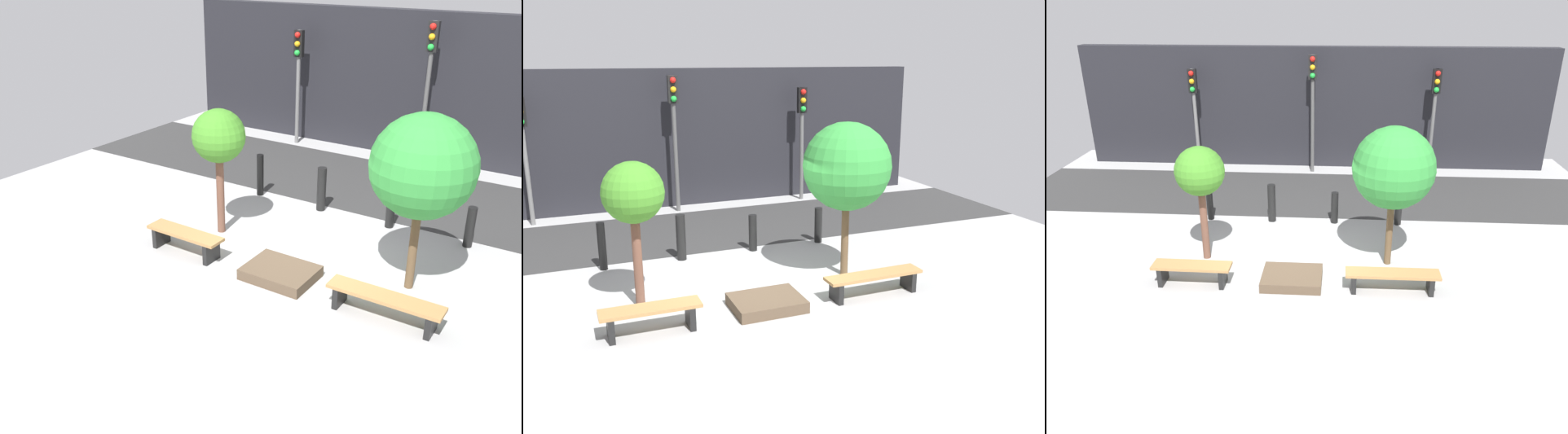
% 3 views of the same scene
% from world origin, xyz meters
% --- Properties ---
extents(ground_plane, '(18.00, 18.00, 0.00)m').
position_xyz_m(ground_plane, '(0.00, 0.00, 0.00)').
color(ground_plane, '#999999').
extents(road_strip, '(18.00, 3.78, 0.01)m').
position_xyz_m(road_strip, '(0.00, 4.75, 0.01)').
color(road_strip, '#2E2E2E').
rests_on(road_strip, ground).
extents(building_facade, '(16.20, 0.50, 4.14)m').
position_xyz_m(building_facade, '(0.00, 7.79, 2.07)').
color(building_facade, black).
rests_on(building_facade, ground).
extents(bench_left, '(1.68, 0.45, 0.47)m').
position_xyz_m(bench_left, '(-2.13, -0.82, 0.34)').
color(bench_left, black).
rests_on(bench_left, ground).
extents(bench_right, '(1.96, 0.44, 0.45)m').
position_xyz_m(bench_right, '(2.13, -0.82, 0.33)').
color(bench_right, black).
rests_on(bench_right, ground).
extents(planter_bed, '(1.29, 1.01, 0.21)m').
position_xyz_m(planter_bed, '(0.00, -0.62, 0.11)').
color(planter_bed, brown).
rests_on(planter_bed, ground).
extents(tree_behind_left_bench, '(1.11, 1.11, 2.71)m').
position_xyz_m(tree_behind_left_bench, '(-2.13, 0.39, 2.11)').
color(tree_behind_left_bench, brown).
rests_on(tree_behind_left_bench, ground).
extents(tree_behind_right_bench, '(1.80, 1.80, 3.23)m').
position_xyz_m(tree_behind_right_bench, '(2.13, 0.39, 2.32)').
color(tree_behind_right_bench, brown).
rests_on(tree_behind_right_bench, ground).
extents(bollard_far_left, '(0.17, 0.17, 1.05)m').
position_xyz_m(bollard_far_left, '(-2.57, 2.61, 0.53)').
color(bollard_far_left, black).
rests_on(bollard_far_left, ground).
extents(bollard_left, '(0.21, 0.21, 1.05)m').
position_xyz_m(bollard_left, '(-0.86, 2.61, 0.53)').
color(bollard_left, black).
rests_on(bollard_left, ground).
extents(bollard_center, '(0.19, 0.19, 0.87)m').
position_xyz_m(bollard_center, '(0.86, 2.61, 0.44)').
color(bollard_center, black).
rests_on(bollard_center, ground).
extents(bollard_right, '(0.19, 0.19, 0.88)m').
position_xyz_m(bollard_right, '(2.57, 2.61, 0.44)').
color(bollard_right, black).
rests_on(bollard_right, ground).
extents(traffic_light_west, '(0.28, 0.27, 3.47)m').
position_xyz_m(traffic_light_west, '(-4.02, 6.92, 2.41)').
color(traffic_light_west, slate).
rests_on(traffic_light_west, ground).
extents(traffic_light_mid_west, '(0.28, 0.27, 3.96)m').
position_xyz_m(traffic_light_mid_west, '(0.00, 6.92, 2.72)').
color(traffic_light_mid_west, '#4C4C4C').
rests_on(traffic_light_mid_west, ground).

